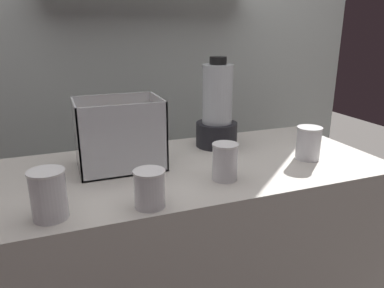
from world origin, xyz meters
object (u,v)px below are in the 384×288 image
(carrot_display_bin, at_px, (120,147))
(juice_cup_mango_middle, at_px, (225,163))
(juice_cup_carrot_left, at_px, (150,190))
(juice_cup_pomegranate_right, at_px, (308,145))
(juice_cup_pomegranate_far_left, at_px, (49,196))
(blender_pitcher, at_px, (217,112))

(carrot_display_bin, relative_size, juice_cup_mango_middle, 2.40)
(juice_cup_carrot_left, bearing_deg, juice_cup_pomegranate_right, 14.03)
(juice_cup_carrot_left, height_order, juice_cup_pomegranate_right, juice_cup_pomegranate_right)
(juice_cup_pomegranate_far_left, height_order, juice_cup_pomegranate_right, juice_cup_pomegranate_far_left)
(carrot_display_bin, relative_size, blender_pitcher, 0.80)
(juice_cup_pomegranate_far_left, xyz_separation_m, juice_cup_carrot_left, (0.26, -0.03, -0.01))
(carrot_display_bin, height_order, juice_cup_carrot_left, carrot_display_bin)
(carrot_display_bin, distance_m, blender_pitcher, 0.44)
(carrot_display_bin, xyz_separation_m, juice_cup_carrot_left, (0.02, -0.34, -0.02))
(blender_pitcher, distance_m, juice_cup_mango_middle, 0.37)
(juice_cup_pomegranate_far_left, height_order, juice_cup_mango_middle, juice_cup_pomegranate_far_left)
(juice_cup_mango_middle, distance_m, juice_cup_pomegranate_right, 0.39)
(juice_cup_pomegranate_far_left, xyz_separation_m, juice_cup_mango_middle, (0.54, 0.07, -0.01))
(juice_cup_pomegranate_far_left, relative_size, juice_cup_carrot_left, 1.24)
(blender_pitcher, relative_size, juice_cup_pomegranate_far_left, 2.76)
(blender_pitcher, height_order, juice_cup_pomegranate_right, blender_pitcher)
(carrot_display_bin, distance_m, juice_cup_pomegranate_right, 0.70)
(juice_cup_carrot_left, bearing_deg, juice_cup_pomegranate_far_left, 173.37)
(carrot_display_bin, bearing_deg, juice_cup_mango_middle, -38.91)
(blender_pitcher, xyz_separation_m, juice_cup_pomegranate_far_left, (-0.66, -0.41, -0.08))
(juice_cup_mango_middle, bearing_deg, blender_pitcher, 69.71)
(juice_cup_mango_middle, bearing_deg, juice_cup_carrot_left, -160.43)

